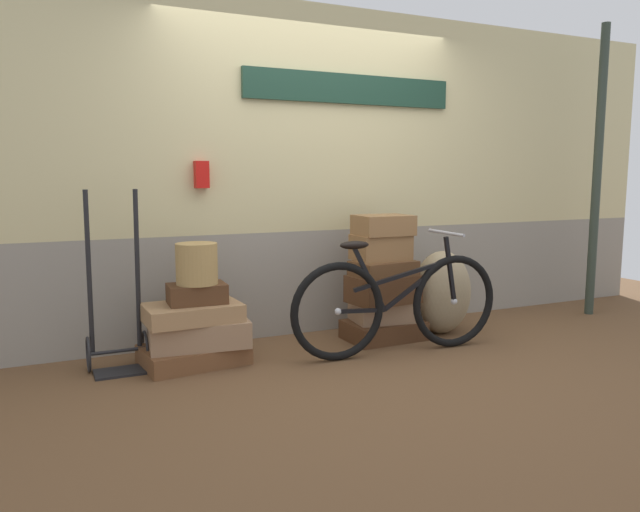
{
  "coord_description": "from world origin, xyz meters",
  "views": [
    {
      "loc": [
        -2.04,
        -3.77,
        1.31
      ],
      "look_at": [
        -0.2,
        0.18,
        0.72
      ],
      "focal_mm": 33.93,
      "sensor_mm": 36.0,
      "label": 1
    }
  ],
  "objects_px": {
    "suitcase_0": "(194,354)",
    "suitcase_3": "(197,294)",
    "luggage_trolley": "(116,325)",
    "wicker_basket": "(197,264)",
    "suitcase_5": "(383,311)",
    "suitcase_4": "(384,330)",
    "burlap_sack": "(442,292)",
    "suitcase_8": "(381,247)",
    "suitcase_6": "(383,289)",
    "suitcase_7": "(383,268)",
    "suitcase_9": "(383,225)",
    "suitcase_2": "(193,313)",
    "bicycle": "(398,304)",
    "suitcase_1": "(199,333)"
  },
  "relations": [
    {
      "from": "suitcase_6",
      "to": "burlap_sack",
      "type": "distance_m",
      "value": 0.57
    },
    {
      "from": "suitcase_6",
      "to": "suitcase_8",
      "type": "bearing_deg",
      "value": 83.52
    },
    {
      "from": "suitcase_8",
      "to": "wicker_basket",
      "type": "bearing_deg",
      "value": -177.67
    },
    {
      "from": "wicker_basket",
      "to": "suitcase_2",
      "type": "bearing_deg",
      "value": -174.01
    },
    {
      "from": "suitcase_3",
      "to": "suitcase_6",
      "type": "height_order",
      "value": "suitcase_3"
    },
    {
      "from": "suitcase_0",
      "to": "suitcase_4",
      "type": "relative_size",
      "value": 1.15
    },
    {
      "from": "wicker_basket",
      "to": "suitcase_5",
      "type": "bearing_deg",
      "value": 0.96
    },
    {
      "from": "suitcase_9",
      "to": "burlap_sack",
      "type": "height_order",
      "value": "suitcase_9"
    },
    {
      "from": "suitcase_2",
      "to": "suitcase_5",
      "type": "distance_m",
      "value": 1.54
    },
    {
      "from": "suitcase_0",
      "to": "luggage_trolley",
      "type": "distance_m",
      "value": 0.56
    },
    {
      "from": "suitcase_8",
      "to": "suitcase_9",
      "type": "bearing_deg",
      "value": -17.58
    },
    {
      "from": "suitcase_3",
      "to": "suitcase_7",
      "type": "bearing_deg",
      "value": 1.53
    },
    {
      "from": "suitcase_4",
      "to": "suitcase_7",
      "type": "xyz_separation_m",
      "value": [
        -0.04,
        -0.04,
        0.51
      ]
    },
    {
      "from": "suitcase_2",
      "to": "luggage_trolley",
      "type": "bearing_deg",
      "value": 164.05
    },
    {
      "from": "suitcase_0",
      "to": "wicker_basket",
      "type": "height_order",
      "value": "wicker_basket"
    },
    {
      "from": "suitcase_6",
      "to": "suitcase_7",
      "type": "relative_size",
      "value": 1.08
    },
    {
      "from": "suitcase_6",
      "to": "luggage_trolley",
      "type": "bearing_deg",
      "value": 169.54
    },
    {
      "from": "suitcase_1",
      "to": "suitcase_8",
      "type": "relative_size",
      "value": 1.6
    },
    {
      "from": "suitcase_2",
      "to": "suitcase_9",
      "type": "height_order",
      "value": "suitcase_9"
    },
    {
      "from": "suitcase_9",
      "to": "suitcase_3",
      "type": "bearing_deg",
      "value": -178.28
    },
    {
      "from": "suitcase_1",
      "to": "suitcase_7",
      "type": "bearing_deg",
      "value": 4.55
    },
    {
      "from": "suitcase_9",
      "to": "suitcase_6",
      "type": "bearing_deg",
      "value": -110.78
    },
    {
      "from": "suitcase_3",
      "to": "luggage_trolley",
      "type": "xyz_separation_m",
      "value": [
        -0.53,
        0.11,
        -0.19
      ]
    },
    {
      "from": "suitcase_2",
      "to": "luggage_trolley",
      "type": "relative_size",
      "value": 0.52
    },
    {
      "from": "suitcase_4",
      "to": "wicker_basket",
      "type": "height_order",
      "value": "wicker_basket"
    },
    {
      "from": "suitcase_1",
      "to": "wicker_basket",
      "type": "bearing_deg",
      "value": -98.87
    },
    {
      "from": "suitcase_0",
      "to": "suitcase_8",
      "type": "xyz_separation_m",
      "value": [
        1.5,
        0.0,
        0.68
      ]
    },
    {
      "from": "suitcase_2",
      "to": "bicycle",
      "type": "distance_m",
      "value": 1.47
    },
    {
      "from": "suitcase_2",
      "to": "suitcase_6",
      "type": "bearing_deg",
      "value": -2.83
    },
    {
      "from": "suitcase_3",
      "to": "suitcase_8",
      "type": "relative_size",
      "value": 0.93
    },
    {
      "from": "suitcase_4",
      "to": "burlap_sack",
      "type": "xyz_separation_m",
      "value": [
        0.53,
        -0.03,
        0.27
      ]
    },
    {
      "from": "suitcase_1",
      "to": "suitcase_2",
      "type": "xyz_separation_m",
      "value": [
        -0.04,
        -0.02,
        0.15
      ]
    },
    {
      "from": "suitcase_0",
      "to": "suitcase_3",
      "type": "xyz_separation_m",
      "value": [
        0.03,
        -0.02,
        0.43
      ]
    },
    {
      "from": "suitcase_4",
      "to": "suitcase_8",
      "type": "relative_size",
      "value": 1.44
    },
    {
      "from": "suitcase_0",
      "to": "suitcase_2",
      "type": "bearing_deg",
      "value": -110.62
    },
    {
      "from": "suitcase_1",
      "to": "suitcase_4",
      "type": "relative_size",
      "value": 1.11
    },
    {
      "from": "suitcase_0",
      "to": "bicycle",
      "type": "bearing_deg",
      "value": -21.59
    },
    {
      "from": "luggage_trolley",
      "to": "burlap_sack",
      "type": "height_order",
      "value": "luggage_trolley"
    },
    {
      "from": "suitcase_6",
      "to": "suitcase_9",
      "type": "distance_m",
      "value": 0.5
    },
    {
      "from": "suitcase_4",
      "to": "suitcase_7",
      "type": "distance_m",
      "value": 0.51
    },
    {
      "from": "suitcase_6",
      "to": "suitcase_7",
      "type": "height_order",
      "value": "suitcase_7"
    },
    {
      "from": "wicker_basket",
      "to": "burlap_sack",
      "type": "xyz_separation_m",
      "value": [
        2.03,
        -0.02,
        -0.36
      ]
    },
    {
      "from": "suitcase_6",
      "to": "burlap_sack",
      "type": "height_order",
      "value": "burlap_sack"
    },
    {
      "from": "suitcase_2",
      "to": "wicker_basket",
      "type": "distance_m",
      "value": 0.34
    },
    {
      "from": "suitcase_4",
      "to": "bicycle",
      "type": "distance_m",
      "value": 0.49
    },
    {
      "from": "suitcase_0",
      "to": "suitcase_5",
      "type": "relative_size",
      "value": 1.48
    },
    {
      "from": "suitcase_1",
      "to": "burlap_sack",
      "type": "xyz_separation_m",
      "value": [
        2.03,
        -0.03,
        0.12
      ]
    },
    {
      "from": "bicycle",
      "to": "suitcase_0",
      "type": "bearing_deg",
      "value": 164.87
    },
    {
      "from": "suitcase_1",
      "to": "suitcase_4",
      "type": "height_order",
      "value": "suitcase_1"
    },
    {
      "from": "suitcase_4",
      "to": "burlap_sack",
      "type": "height_order",
      "value": "burlap_sack"
    }
  ]
}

